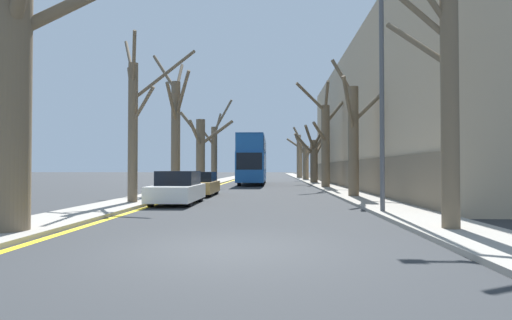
% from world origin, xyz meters
% --- Properties ---
extents(ground_plane, '(300.00, 300.00, 0.00)m').
position_xyz_m(ground_plane, '(0.00, 0.00, 0.00)').
color(ground_plane, '#2B2D30').
extents(sidewalk_left, '(2.24, 120.00, 0.12)m').
position_xyz_m(sidewalk_left, '(-5.50, 50.00, 0.06)').
color(sidewalk_left, gray).
rests_on(sidewalk_left, ground).
extents(sidewalk_right, '(2.24, 120.00, 0.12)m').
position_xyz_m(sidewalk_right, '(5.50, 50.00, 0.06)').
color(sidewalk_right, gray).
rests_on(sidewalk_right, ground).
extents(building_facade_right, '(10.08, 38.46, 10.78)m').
position_xyz_m(building_facade_right, '(11.61, 24.20, 5.38)').
color(building_facade_right, tan).
rests_on(building_facade_right, ground).
extents(kerb_line_stripe, '(0.24, 120.00, 0.01)m').
position_xyz_m(kerb_line_stripe, '(-4.20, 50.00, 0.00)').
color(kerb_line_stripe, yellow).
rests_on(kerb_line_stripe, ground).
extents(street_tree_left_0, '(3.74, 4.10, 8.44)m').
position_xyz_m(street_tree_left_0, '(-5.23, 1.47, 4.24)').
color(street_tree_left_0, brown).
rests_on(street_tree_left_0, ground).
extents(street_tree_left_1, '(3.90, 4.08, 8.03)m').
position_xyz_m(street_tree_left_1, '(-5.13, 9.42, 3.70)').
color(street_tree_left_1, brown).
rests_on(street_tree_left_1, ground).
extents(street_tree_left_2, '(3.37, 5.70, 9.37)m').
position_xyz_m(street_tree_left_2, '(-5.30, 17.43, 4.29)').
color(street_tree_left_2, brown).
rests_on(street_tree_left_2, ground).
extents(street_tree_left_3, '(4.78, 4.07, 6.52)m').
position_xyz_m(street_tree_left_3, '(-5.15, 25.52, 3.24)').
color(street_tree_left_3, brown).
rests_on(street_tree_left_3, ground).
extents(street_tree_left_4, '(3.18, 2.49, 8.66)m').
position_xyz_m(street_tree_left_4, '(-5.15, 33.55, 3.45)').
color(street_tree_left_4, brown).
rests_on(street_tree_left_4, ground).
extents(street_tree_right_0, '(2.42, 2.16, 8.90)m').
position_xyz_m(street_tree_right_0, '(5.22, 2.27, 4.03)').
color(street_tree_right_0, brown).
rests_on(street_tree_right_0, ground).
extents(street_tree_right_1, '(3.76, 2.12, 7.56)m').
position_xyz_m(street_tree_right_1, '(5.28, 13.67, 3.37)').
color(street_tree_right_1, brown).
rests_on(street_tree_right_1, ground).
extents(street_tree_right_2, '(4.12, 2.72, 8.26)m').
position_xyz_m(street_tree_right_2, '(5.07, 24.04, 3.81)').
color(street_tree_right_2, brown).
rests_on(street_tree_right_2, ground).
extents(street_tree_right_3, '(3.60, 5.02, 6.12)m').
position_xyz_m(street_tree_right_3, '(5.21, 34.03, 2.86)').
color(street_tree_right_3, brown).
rests_on(street_tree_right_3, ground).
extents(street_tree_right_4, '(2.34, 3.50, 7.21)m').
position_xyz_m(street_tree_right_4, '(5.18, 45.22, 2.74)').
color(street_tree_right_4, brown).
rests_on(street_tree_right_4, ground).
extents(street_tree_right_5, '(2.47, 3.46, 7.00)m').
position_xyz_m(street_tree_right_5, '(5.05, 55.15, 3.33)').
color(street_tree_right_5, brown).
rests_on(street_tree_right_5, ground).
extents(double_decker_bus, '(2.48, 11.76, 4.66)m').
position_xyz_m(double_decker_bus, '(-1.08, 31.80, 2.63)').
color(double_decker_bus, '#19519E').
rests_on(double_decker_bus, ground).
extents(parked_car_0, '(1.83, 4.12, 1.47)m').
position_xyz_m(parked_car_0, '(-3.32, 9.84, 0.69)').
color(parked_car_0, silver).
rests_on(parked_car_0, ground).
extents(parked_car_1, '(1.83, 4.00, 1.38)m').
position_xyz_m(parked_car_1, '(-3.32, 15.26, 0.66)').
color(parked_car_1, olive).
rests_on(parked_car_1, ground).
extents(lamp_post, '(1.40, 0.20, 8.48)m').
position_xyz_m(lamp_post, '(4.63, 6.12, 4.70)').
color(lamp_post, '#4C4F54').
rests_on(lamp_post, ground).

